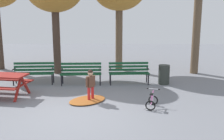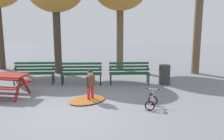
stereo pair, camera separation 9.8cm
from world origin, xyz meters
name	(u,v)px [view 2 (the right image)]	position (x,y,z in m)	size (l,w,h in m)	color
ground	(73,116)	(0.00, 0.00, 0.00)	(36.00, 36.00, 0.00)	slate
picnic_table	(0,79)	(-2.73, 1.77, 0.59)	(2.00, 1.62, 0.79)	maroon
park_bench_far_left	(34,71)	(-2.09, 3.48, 0.51)	(1.63, 0.57, 0.85)	#144728
park_bench_left	(82,72)	(-0.19, 3.41, 0.51)	(1.62, 0.55, 0.85)	#144728
park_bench_right	(129,71)	(1.71, 3.54, 0.51)	(1.63, 0.56, 0.85)	#144728
child_standing	(90,83)	(0.37, 1.29, 0.60)	(0.29, 0.32, 1.03)	red
kids_bicycle	(151,101)	(2.24, 0.68, 0.20)	(0.49, 0.62, 0.54)	black
leaf_pile	(87,100)	(0.26, 1.28, 0.04)	(1.28, 0.89, 0.07)	#9E5623
trash_bin	(164,75)	(3.10, 3.46, 0.38)	(0.44, 0.44, 0.77)	#2D332D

